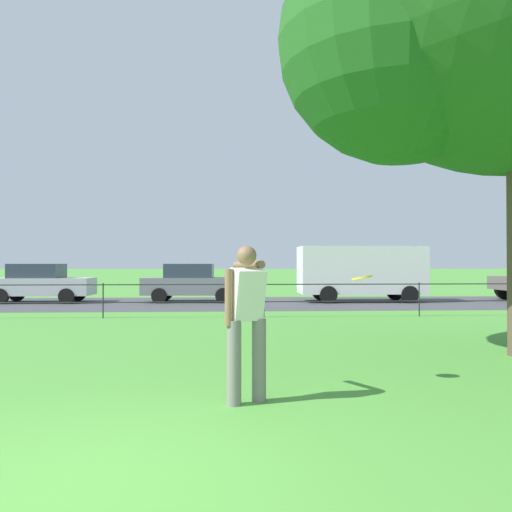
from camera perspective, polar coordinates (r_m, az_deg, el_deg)
name	(u,v)px	position (r m, az deg, el deg)	size (l,w,h in m)	color
ground_plane	(64,485)	(4.37, -19.43, -21.64)	(300.00, 300.00, 0.00)	#4C9338
street_strip	(194,303)	(21.39, -6.45, -4.93)	(80.00, 7.36, 0.01)	#424247
park_fence	(184,294)	(15.76, -7.52, -3.99)	(32.10, 0.04, 1.00)	#232328
tree_large_lawn	(507,8)	(11.41, 24.78, 22.50)	(8.19, 6.92, 8.97)	brown
person_thrower	(246,318)	(6.12, -1.05, -6.46)	(0.48, 0.89, 1.76)	slate
frisbee	(362,278)	(7.24, 11.03, -2.26)	(0.37, 0.37, 0.08)	yellow
car_silver_right	(40,283)	(23.26, -21.66, -2.64)	(4.02, 1.85, 1.54)	#B7BABF
car_grey_left	(192,283)	(22.17, -6.70, -2.78)	(4.06, 1.93, 1.54)	slate
panel_van_far_right	(361,270)	(22.57, 10.94, -1.49)	(5.03, 2.15, 2.24)	white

